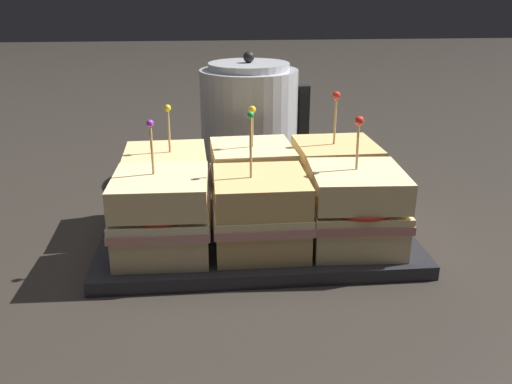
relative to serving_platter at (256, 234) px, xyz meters
name	(u,v)px	position (x,y,z in m)	size (l,w,h in m)	color
ground_plane	(256,239)	(0.00, 0.00, -0.01)	(6.00, 6.00, 0.00)	#2D2823
serving_platter	(256,234)	(0.00, 0.00, 0.00)	(0.42, 0.27, 0.02)	#232328
sandwich_front_left	(162,215)	(-0.12, -0.06, 0.06)	(0.12, 0.12, 0.17)	beige
sandwich_front_center	(259,212)	(0.00, -0.06, 0.06)	(0.12, 0.12, 0.18)	tan
sandwich_front_right	(355,208)	(0.12, -0.06, 0.06)	(0.13, 0.13, 0.17)	beige
sandwich_back_left	(167,183)	(-0.12, 0.06, 0.06)	(0.12, 0.12, 0.17)	#DBB77A
sandwich_back_center	(251,179)	(0.00, 0.06, 0.06)	(0.13, 0.13, 0.16)	beige
sandwich_back_right	(335,176)	(0.12, 0.06, 0.06)	(0.12, 0.12, 0.18)	tan
kettle_steel	(250,121)	(0.02, 0.29, 0.09)	(0.20, 0.18, 0.23)	#B7BABF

